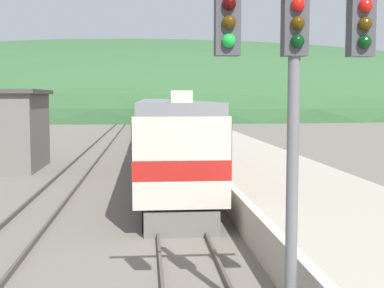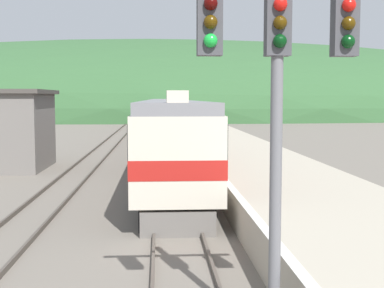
# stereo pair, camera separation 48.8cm
# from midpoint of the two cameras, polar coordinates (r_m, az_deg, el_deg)

# --- Properties ---
(track_main) EXTENTS (1.52, 180.00, 0.16)m
(track_main) POSITION_cam_midpoint_polar(r_m,az_deg,el_deg) (73.47, -4.32, 1.74)
(track_main) COLOR #4C443D
(track_main) RESTS_ON ground
(track_siding) EXTENTS (1.52, 180.00, 0.16)m
(track_siding) POSITION_cam_midpoint_polar(r_m,az_deg,el_deg) (73.58, -8.18, 1.71)
(track_siding) COLOR #4C443D
(track_siding) RESTS_ON ground
(platform) EXTENTS (5.31, 140.00, 1.12)m
(platform) POSITION_cam_midpoint_polar(r_m,az_deg,el_deg) (53.73, 0.64, 1.10)
(platform) COLOR #B2A893
(platform) RESTS_ON ground
(distant_hills) EXTENTS (232.70, 104.71, 36.37)m
(distant_hills) POSITION_cam_midpoint_polar(r_m,az_deg,el_deg) (136.88, -4.63, 3.18)
(distant_hills) COLOR #335B33
(distant_hills) RESTS_ON ground
(express_train_lead_car) EXTENTS (2.96, 20.17, 4.36)m
(express_train_lead_car) POSITION_cam_midpoint_polar(r_m,az_deg,el_deg) (25.44, -3.12, 0.52)
(express_train_lead_car) COLOR black
(express_train_lead_car) RESTS_ON ground
(carriage_second) EXTENTS (2.95, 21.51, 4.00)m
(carriage_second) POSITION_cam_midpoint_polar(r_m,az_deg,el_deg) (47.36, -3.98, 2.54)
(carriage_second) COLOR black
(carriage_second) RESTS_ON ground
(carriage_third) EXTENTS (2.95, 21.51, 4.00)m
(carriage_third) POSITION_cam_midpoint_polar(r_m,az_deg,el_deg) (69.73, -4.30, 3.30)
(carriage_third) COLOR black
(carriage_third) RESTS_ON ground
(carriage_fourth) EXTENTS (2.95, 21.51, 4.00)m
(carriage_fourth) POSITION_cam_midpoint_polar(r_m,az_deg,el_deg) (92.12, -4.46, 3.69)
(carriage_fourth) COLOR black
(carriage_fourth) RESTS_ON ground
(signal_mast_main) EXTENTS (3.30, 0.42, 6.83)m
(signal_mast_main) POSITION_cam_midpoint_polar(r_m,az_deg,el_deg) (8.85, 9.31, 8.17)
(signal_mast_main) COLOR slate
(signal_mast_main) RESTS_ON ground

